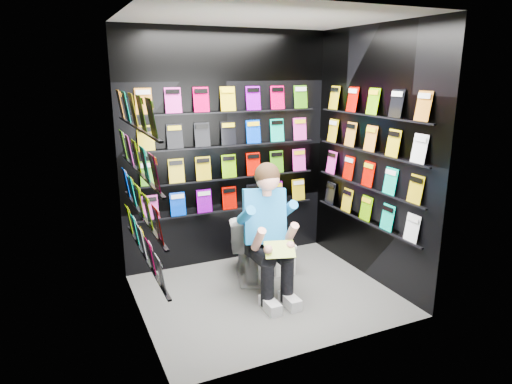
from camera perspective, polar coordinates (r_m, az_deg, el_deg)
name	(u,v)px	position (r m, az deg, el deg)	size (l,w,h in m)	color
floor	(266,295)	(4.65, 1.23, -12.70)	(2.40, 2.40, 0.00)	#595856
ceiling	(267,16)	(4.14, 1.44, 21.09)	(2.40, 2.40, 0.00)	white
wall_back	(228,150)	(5.11, -3.56, 5.28)	(2.40, 0.04, 2.60)	black
wall_front	(326,192)	(3.36, 8.75, -0.05)	(2.40, 0.04, 2.60)	black
wall_left	(134,179)	(3.85, -14.99, 1.56)	(0.04, 2.00, 2.60)	black
wall_right	(372,157)	(4.84, 14.28, 4.29)	(0.04, 2.00, 2.60)	black
comics_back	(229,150)	(5.08, -3.44, 5.28)	(2.10, 0.06, 1.37)	#C10043
comics_left	(138,178)	(3.85, -14.56, 1.68)	(0.06, 1.70, 1.37)	#C10043
comics_right	(369,157)	(4.82, 14.00, 4.33)	(0.06, 1.70, 1.37)	#C10043
toilet	(248,244)	(4.88, -1.01, -6.55)	(0.42, 0.75, 0.73)	white
longbox	(280,256)	(5.15, 2.97, -7.99)	(0.22, 0.40, 0.30)	white
longbox_lid	(280,242)	(5.09, 3.00, -6.26)	(0.24, 0.42, 0.03)	white
reader	(263,217)	(4.42, 0.92, -3.16)	(0.54, 0.79, 1.46)	blue
held_comic	(280,249)	(4.19, 2.97, -7.18)	(0.28, 0.01, 0.19)	green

